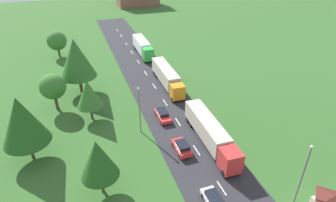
# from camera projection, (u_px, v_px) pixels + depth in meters

# --- Properties ---
(road) EXTENTS (10.00, 140.00, 0.06)m
(road) POSITION_uv_depth(u_px,v_px,m) (177.00, 120.00, 47.84)
(road) COLOR #2B2B30
(road) RESTS_ON ground
(lane_marking_centre) EXTENTS (0.16, 120.49, 0.01)m
(lane_marking_centre) POSITION_uv_depth(u_px,v_px,m) (186.00, 134.00, 44.32)
(lane_marking_centre) COLOR white
(lane_marking_centre) RESTS_ON road
(truck_lead) EXTENTS (2.89, 14.63, 3.58)m
(truck_lead) POSITION_uv_depth(u_px,v_px,m) (210.00, 132.00, 41.34)
(truck_lead) COLOR red
(truck_lead) RESTS_ON road
(truck_second) EXTENTS (2.73, 14.39, 3.66)m
(truck_second) POSITION_uv_depth(u_px,v_px,m) (167.00, 76.00, 57.64)
(truck_second) COLOR orange
(truck_second) RESTS_ON road
(truck_third) EXTENTS (2.57, 12.60, 3.69)m
(truck_third) POSITION_uv_depth(u_px,v_px,m) (143.00, 47.00, 72.84)
(truck_third) COLOR green
(truck_third) RESTS_ON road
(car_lead) EXTENTS (1.79, 4.56, 1.39)m
(car_lead) POSITION_uv_depth(u_px,v_px,m) (215.00, 202.00, 32.23)
(car_lead) COLOR white
(car_lead) RESTS_ON road
(car_second) EXTENTS (1.87, 3.96, 1.55)m
(car_second) POSITION_uv_depth(u_px,v_px,m) (182.00, 147.00, 40.46)
(car_second) COLOR red
(car_second) RESTS_ON road
(car_third) EXTENTS (1.81, 4.47, 1.46)m
(car_third) POSITION_uv_depth(u_px,v_px,m) (163.00, 115.00, 47.80)
(car_third) COLOR red
(car_third) RESTS_ON road
(person_second) EXTENTS (0.38, 0.23, 1.73)m
(person_second) POSITION_uv_depth(u_px,v_px,m) (333.00, 201.00, 32.14)
(person_second) COLOR yellow
(person_second) RESTS_ON ground
(lamppost_lead) EXTENTS (0.36, 0.36, 9.00)m
(lamppost_lead) POSITION_uv_depth(u_px,v_px,m) (303.00, 175.00, 30.13)
(lamppost_lead) COLOR slate
(lamppost_lead) RESTS_ON ground
(lamppost_second) EXTENTS (0.36, 0.36, 7.92)m
(lamppost_second) POSITION_uv_depth(u_px,v_px,m) (139.00, 108.00, 42.80)
(lamppost_second) COLOR slate
(lamppost_second) RESTS_ON ground
(tree_oak) EXTENTS (4.50, 4.50, 7.73)m
(tree_oak) POSITION_uv_depth(u_px,v_px,m) (98.00, 159.00, 31.91)
(tree_oak) COLOR #513823
(tree_oak) RESTS_ON ground
(tree_birch) EXTENTS (4.49, 4.49, 6.74)m
(tree_birch) POSITION_uv_depth(u_px,v_px,m) (53.00, 87.00, 48.71)
(tree_birch) COLOR #513823
(tree_birch) RESTS_ON ground
(tree_maple) EXTENTS (4.21, 4.21, 7.16)m
(tree_maple) POSITION_uv_depth(u_px,v_px,m) (88.00, 94.00, 45.81)
(tree_maple) COLOR #513823
(tree_maple) RESTS_ON ground
(tree_pine) EXTENTS (6.78, 6.78, 10.91)m
(tree_pine) POSITION_uv_depth(u_px,v_px,m) (76.00, 58.00, 52.76)
(tree_pine) COLOR #513823
(tree_pine) RESTS_ON ground
(tree_elm) EXTENTS (6.16, 6.16, 9.77)m
(tree_elm) POSITION_uv_depth(u_px,v_px,m) (22.00, 120.00, 36.52)
(tree_elm) COLOR #513823
(tree_elm) RESTS_ON ground
(tree_ash) EXTENTS (4.82, 4.82, 6.54)m
(tree_ash) POSITION_uv_depth(u_px,v_px,m) (57.00, 41.00, 70.86)
(tree_ash) COLOR #513823
(tree_ash) RESTS_ON ground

